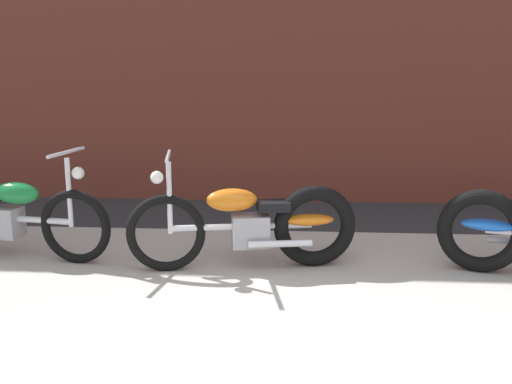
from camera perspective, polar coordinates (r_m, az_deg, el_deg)
The scene contains 2 objects.
sidewalk_slab at distance 4.65m, azimuth 4.60°, elevation -9.79°, with size 36.00×3.50×0.01m, color #B2ADA3.
motorcycle_orange at distance 5.06m, azimuth 0.32°, elevation -3.18°, with size 1.99×0.63×1.03m.
Camera 1 is at (-0.08, -2.56, 1.73)m, focal length 40.77 mm.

